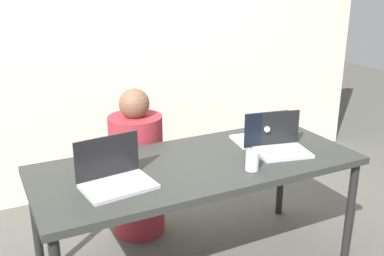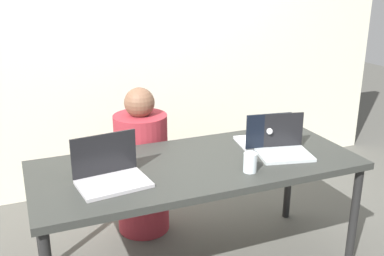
% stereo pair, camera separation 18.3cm
% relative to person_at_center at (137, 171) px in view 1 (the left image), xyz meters
% --- Properties ---
extents(back_wall, '(4.80, 0.10, 2.34)m').
position_rel_person_at_center_xyz_m(back_wall, '(0.16, 0.79, 0.71)').
color(back_wall, beige).
rests_on(back_wall, ground).
extents(desk, '(1.85, 0.78, 0.72)m').
position_rel_person_at_center_xyz_m(desk, '(0.16, -0.60, 0.20)').
color(desk, '#2D2F2C').
rests_on(desk, ground).
extents(person_at_center, '(0.44, 0.44, 1.03)m').
position_rel_person_at_center_xyz_m(person_at_center, '(0.00, 0.00, 0.00)').
color(person_at_center, maroon).
rests_on(person_at_center, ground).
extents(laptop_back_right, '(0.32, 0.29, 0.23)m').
position_rel_person_at_center_xyz_m(laptop_back_right, '(0.64, -0.51, 0.31)').
color(laptop_back_right, silver).
rests_on(laptop_back_right, desk).
extents(laptop_front_left, '(0.37, 0.30, 0.24)m').
position_rel_person_at_center_xyz_m(laptop_front_left, '(-0.35, -0.67, 0.31)').
color(laptop_front_left, '#B2B0B3').
rests_on(laptop_front_left, desk).
extents(laptop_front_right, '(0.35, 0.30, 0.23)m').
position_rel_person_at_center_xyz_m(laptop_front_right, '(0.68, -0.67, 0.31)').
color(laptop_front_right, '#B1BABB').
rests_on(laptop_front_right, desk).
extents(water_glass_right, '(0.07, 0.07, 0.11)m').
position_rel_person_at_center_xyz_m(water_glass_right, '(0.37, -0.82, 0.31)').
color(water_glass_right, silver).
rests_on(water_glass_right, desk).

